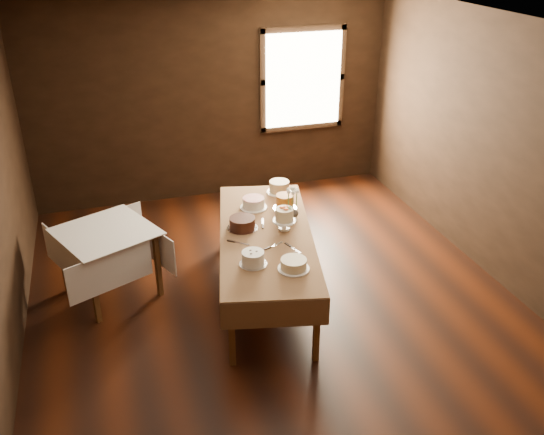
{
  "coord_description": "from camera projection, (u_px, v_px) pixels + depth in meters",
  "views": [
    {
      "loc": [
        -1.52,
        -4.76,
        3.6
      ],
      "look_at": [
        0.0,
        0.2,
        0.95
      ],
      "focal_mm": 38.49,
      "sensor_mm": 36.0,
      "label": 1
    }
  ],
  "objects": [
    {
      "name": "cake_lattice",
      "position": [
        253.0,
        204.0,
        6.48
      ],
      "size": [
        0.34,
        0.34,
        0.11
      ],
      "color": "white",
      "rests_on": "display_table"
    },
    {
      "name": "cake_server_a",
      "position": [
        277.0,
        244.0,
        5.76
      ],
      "size": [
        0.23,
        0.12,
        0.01
      ],
      "primitive_type": "cube",
      "rotation": [
        0.0,
        0.0,
        0.41
      ],
      "color": "silver",
      "rests_on": "display_table"
    },
    {
      "name": "cake_swirl",
      "position": [
        253.0,
        259.0,
        5.4
      ],
      "size": [
        0.29,
        0.29,
        0.14
      ],
      "color": "silver",
      "rests_on": "display_table"
    },
    {
      "name": "cake_server_b",
      "position": [
        296.0,
        250.0,
        5.67
      ],
      "size": [
        0.11,
        0.23,
        0.01
      ],
      "primitive_type": "cube",
      "rotation": [
        0.0,
        0.0,
        -1.22
      ],
      "color": "silver",
      "rests_on": "display_table"
    },
    {
      "name": "cake_caramel",
      "position": [
        285.0,
        202.0,
        6.45
      ],
      "size": [
        0.28,
        0.28,
        0.17
      ],
      "color": "silver",
      "rests_on": "display_table"
    },
    {
      "name": "floor",
      "position": [
        278.0,
        307.0,
        6.09
      ],
      "size": [
        5.0,
        6.0,
        0.01
      ],
      "primitive_type": "cube",
      "color": "black",
      "rests_on": "ground"
    },
    {
      "name": "cake_server_c",
      "position": [
        263.0,
        221.0,
        6.21
      ],
      "size": [
        0.09,
        0.24,
        0.01
      ],
      "primitive_type": "cube",
      "rotation": [
        0.0,
        0.0,
        1.31
      ],
      "color": "silver",
      "rests_on": "display_table"
    },
    {
      "name": "flower_vase",
      "position": [
        292.0,
        212.0,
        6.26
      ],
      "size": [
        0.19,
        0.19,
        0.14
      ],
      "primitive_type": "imported",
      "rotation": [
        0.0,
        0.0,
        2.45
      ],
      "color": "#2D2823",
      "rests_on": "display_table"
    },
    {
      "name": "wall_back",
      "position": [
        212.0,
        100.0,
        8.01
      ],
      "size": [
        5.0,
        0.02,
        2.8
      ],
      "primitive_type": "cube",
      "color": "black",
      "rests_on": "ground"
    },
    {
      "name": "wall_right",
      "position": [
        505.0,
        156.0,
        6.1
      ],
      "size": [
        0.02,
        6.0,
        2.8
      ],
      "primitive_type": "cube",
      "color": "black",
      "rests_on": "ground"
    },
    {
      "name": "flower_bouquet",
      "position": [
        293.0,
        196.0,
        6.17
      ],
      "size": [
        0.14,
        0.14,
        0.2
      ],
      "primitive_type": null,
      "color": "white",
      "rests_on": "flower_vase"
    },
    {
      "name": "window",
      "position": [
        303.0,
        80.0,
        8.2
      ],
      "size": [
        1.1,
        0.05,
        1.3
      ],
      "primitive_type": "cube",
      "color": "#FFEABF",
      "rests_on": "wall_back"
    },
    {
      "name": "ceiling",
      "position": [
        279.0,
        29.0,
        4.82
      ],
      "size": [
        5.0,
        6.0,
        0.01
      ],
      "primitive_type": "cube",
      "color": "beige",
      "rests_on": "wall_back"
    },
    {
      "name": "side_table",
      "position": [
        107.0,
        239.0,
        6.01
      ],
      "size": [
        1.19,
        1.19,
        0.76
      ],
      "rotation": [
        0.0,
        0.0,
        0.43
      ],
      "color": "#51351B",
      "rests_on": "ground"
    },
    {
      "name": "cake_flowers",
      "position": [
        284.0,
        220.0,
        6.0
      ],
      "size": [
        0.26,
        0.26,
        0.25
      ],
      "color": "white",
      "rests_on": "display_table"
    },
    {
      "name": "cake_speckled",
      "position": [
        279.0,
        187.0,
        6.85
      ],
      "size": [
        0.33,
        0.33,
        0.14
      ],
      "color": "white",
      "rests_on": "display_table"
    },
    {
      "name": "wall_front",
      "position": [
        460.0,
        416.0,
        2.9
      ],
      "size": [
        5.0,
        0.02,
        2.8
      ],
      "primitive_type": "cube",
      "color": "black",
      "rests_on": "ground"
    },
    {
      "name": "cake_cream",
      "position": [
        294.0,
        265.0,
        5.34
      ],
      "size": [
        0.3,
        0.3,
        0.1
      ],
      "color": "white",
      "rests_on": "display_table"
    },
    {
      "name": "cake_server_e",
      "position": [
        242.0,
        243.0,
        5.78
      ],
      "size": [
        0.2,
        0.17,
        0.01
      ],
      "primitive_type": "cube",
      "rotation": [
        0.0,
        0.0,
        -0.67
      ],
      "color": "silver",
      "rests_on": "display_table"
    },
    {
      "name": "cake_chocolate",
      "position": [
        242.0,
        224.0,
        6.04
      ],
      "size": [
        0.34,
        0.34,
        0.13
      ],
      "color": "silver",
      "rests_on": "display_table"
    },
    {
      "name": "display_table",
      "position": [
        266.0,
        238.0,
        6.0
      ],
      "size": [
        1.43,
        2.53,
        0.74
      ],
      "rotation": [
        0.0,
        0.0,
        -0.22
      ],
      "color": "#51351B",
      "rests_on": "ground"
    }
  ]
}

